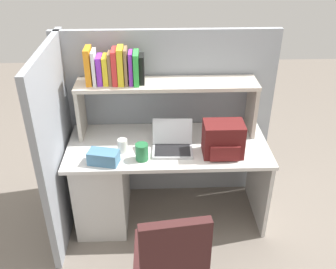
% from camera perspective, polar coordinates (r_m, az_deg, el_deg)
% --- Properties ---
extents(ground_plane, '(8.00, 8.00, 0.00)m').
position_cam_1_polar(ground_plane, '(3.52, -0.03, -11.60)').
color(ground_plane, slate).
extents(desk, '(1.60, 0.70, 0.73)m').
position_cam_1_polar(desk, '(3.27, -6.90, -6.43)').
color(desk, silver).
rests_on(desk, ground_plane).
extents(cubicle_partition_rear, '(1.84, 0.05, 1.55)m').
position_cam_1_polar(cubicle_partition_rear, '(3.38, -0.27, 2.59)').
color(cubicle_partition_rear, gray).
rests_on(cubicle_partition_rear, ground_plane).
extents(cubicle_partition_left, '(0.05, 1.06, 1.55)m').
position_cam_1_polar(cubicle_partition_left, '(3.10, -15.90, -1.49)').
color(cubicle_partition_left, gray).
rests_on(cubicle_partition_left, ground_plane).
extents(overhead_hutch, '(1.44, 0.28, 0.45)m').
position_cam_1_polar(overhead_hutch, '(3.09, -0.17, 6.08)').
color(overhead_hutch, '#B3A99C').
rests_on(overhead_hutch, desk).
extents(reference_books_on_shelf, '(0.45, 0.19, 0.29)m').
position_cam_1_polar(reference_books_on_shelf, '(3.02, -7.94, 9.83)').
color(reference_books_on_shelf, orange).
rests_on(reference_books_on_shelf, overhead_hutch).
extents(laptop, '(0.32, 0.28, 0.22)m').
position_cam_1_polar(laptop, '(2.99, 0.66, -1.33)').
color(laptop, '#B7BABF').
rests_on(laptop, desk).
extents(backpack, '(0.30, 0.23, 0.26)m').
position_cam_1_polar(backpack, '(2.92, 8.18, -0.78)').
color(backpack, '#591919').
rests_on(backpack, desk).
extents(computer_mouse, '(0.08, 0.12, 0.03)m').
position_cam_1_polar(computer_mouse, '(3.01, -4.16, -2.00)').
color(computer_mouse, silver).
rests_on(computer_mouse, desk).
extents(paper_cup, '(0.08, 0.08, 0.10)m').
position_cam_1_polar(paper_cup, '(2.98, -6.75, -1.63)').
color(paper_cup, white).
rests_on(paper_cup, desk).
extents(tissue_box, '(0.24, 0.17, 0.10)m').
position_cam_1_polar(tissue_box, '(2.87, -9.53, -3.35)').
color(tissue_box, teal).
rests_on(tissue_box, desk).
extents(snack_canister, '(0.10, 0.10, 0.13)m').
position_cam_1_polar(snack_canister, '(2.87, -3.90, -2.60)').
color(snack_canister, '#26723F').
rests_on(snack_canister, desk).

